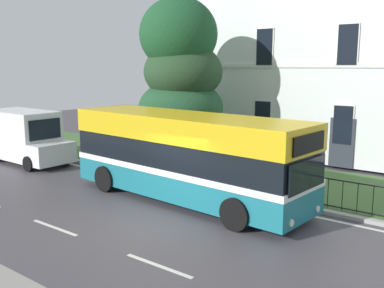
{
  "coord_description": "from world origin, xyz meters",
  "views": [
    {
      "loc": [
        8.43,
        -8.89,
        4.59
      ],
      "look_at": [
        -2.13,
        4.86,
        1.49
      ],
      "focal_mm": 41.0,
      "sensor_mm": 36.0,
      "label": 1
    }
  ],
  "objects_px": {
    "georgian_townhouse": "(380,22)",
    "white_panel_van": "(25,136)",
    "single_decker_bus": "(186,156)",
    "litter_bin": "(137,156)",
    "evergreen_tree": "(180,104)"
  },
  "relations": [
    {
      "from": "georgian_townhouse",
      "to": "white_panel_van",
      "type": "xyz_separation_m",
      "value": [
        -12.56,
        -12.26,
        -5.48
      ]
    },
    {
      "from": "georgian_townhouse",
      "to": "white_panel_van",
      "type": "height_order",
      "value": "georgian_townhouse"
    },
    {
      "from": "georgian_townhouse",
      "to": "white_panel_van",
      "type": "relative_size",
      "value": 4.15
    },
    {
      "from": "white_panel_van",
      "to": "single_decker_bus",
      "type": "bearing_deg",
      "value": 0.58
    },
    {
      "from": "georgian_townhouse",
      "to": "evergreen_tree",
      "type": "bearing_deg",
      "value": -128.25
    },
    {
      "from": "evergreen_tree",
      "to": "litter_bin",
      "type": "height_order",
      "value": "evergreen_tree"
    },
    {
      "from": "georgian_townhouse",
      "to": "single_decker_bus",
      "type": "distance_m",
      "value": 13.65
    },
    {
      "from": "single_decker_bus",
      "to": "white_panel_van",
      "type": "height_order",
      "value": "single_decker_bus"
    },
    {
      "from": "white_panel_van",
      "to": "litter_bin",
      "type": "distance_m",
      "value": 5.82
    },
    {
      "from": "white_panel_van",
      "to": "litter_bin",
      "type": "height_order",
      "value": "white_panel_van"
    },
    {
      "from": "evergreen_tree",
      "to": "white_panel_van",
      "type": "xyz_separation_m",
      "value": [
        -6.19,
        -4.18,
        -1.58
      ]
    },
    {
      "from": "evergreen_tree",
      "to": "litter_bin",
      "type": "xyz_separation_m",
      "value": [
        -0.8,
        -2.08,
        -2.2
      ]
    },
    {
      "from": "litter_bin",
      "to": "georgian_townhouse",
      "type": "bearing_deg",
      "value": 54.79
    },
    {
      "from": "evergreen_tree",
      "to": "single_decker_bus",
      "type": "relative_size",
      "value": 0.89
    },
    {
      "from": "single_decker_bus",
      "to": "evergreen_tree",
      "type": "bearing_deg",
      "value": 134.83
    }
  ]
}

